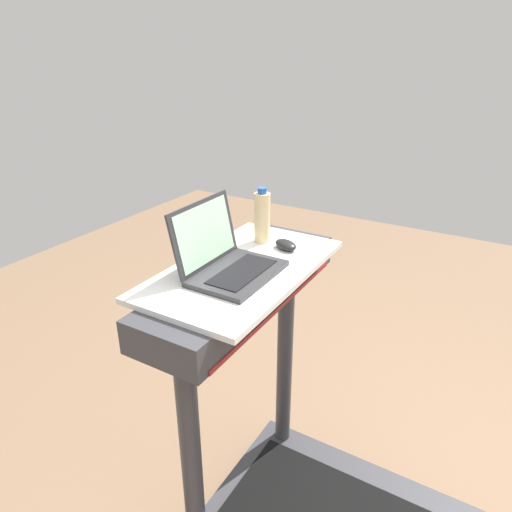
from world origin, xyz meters
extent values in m
cylinder|color=#38383D|center=(-0.34, 0.70, 0.61)|extent=(0.07, 0.07, 0.93)
cylinder|color=#38383D|center=(0.34, 0.70, 0.61)|extent=(0.07, 0.07, 0.93)
cube|color=#38383D|center=(0.00, 0.70, 1.13)|extent=(0.90, 0.28, 0.11)
cube|color=#0C3F19|center=(0.00, 0.56, 1.13)|extent=(0.24, 0.01, 0.06)
cube|color=maroon|center=(0.00, 0.56, 1.09)|extent=(0.81, 0.00, 0.02)
cube|color=white|center=(0.00, 0.70, 1.20)|extent=(0.76, 0.42, 0.02)
cube|color=#2D2D30|center=(-0.07, 0.68, 1.22)|extent=(0.31, 0.21, 0.02)
cube|color=black|center=(-0.07, 0.66, 1.23)|extent=(0.26, 0.12, 0.00)
cube|color=#2D2D30|center=(-0.07, 0.81, 1.33)|extent=(0.31, 0.05, 0.21)
cube|color=#B2E0B7|center=(-0.07, 0.80, 1.33)|extent=(0.28, 0.04, 0.19)
ellipsoid|color=black|center=(0.21, 0.64, 1.23)|extent=(0.10, 0.12, 0.03)
cylinder|color=beige|center=(0.23, 0.76, 1.30)|extent=(0.06, 0.06, 0.19)
cylinder|color=#2659A5|center=(0.23, 0.76, 1.41)|extent=(0.03, 0.03, 0.02)
camera|label=1|loc=(-1.21, -0.06, 1.89)|focal=32.67mm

